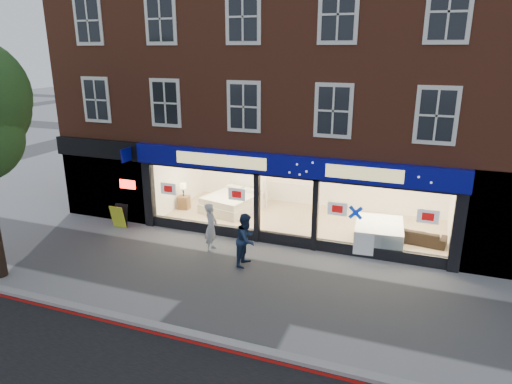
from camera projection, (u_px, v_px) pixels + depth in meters
The scene contains 12 objects.
ground at pixel (254, 285), 13.43m from camera, with size 120.00×120.00×0.00m, color gray.
kerb_line at pixel (207, 346), 10.66m from camera, with size 60.00×0.10×0.01m, color #8C0A07.
kerb_stone at pixel (211, 339), 10.82m from camera, with size 60.00×0.25×0.12m, color gray.
showroom_floor at pixel (301, 222), 18.10m from camera, with size 11.00×4.50×0.10m, color tan.
building at pixel (317, 48), 17.61m from camera, with size 19.00×8.26×10.30m.
display_bed at pixel (234, 201), 19.33m from camera, with size 2.43×2.73×1.34m.
bedside_table at pixel (184, 202), 19.45m from camera, with size 0.45×0.45×0.55m, color brown.
mattress_stack at pixel (379, 234), 15.81m from camera, with size 1.75×2.14×0.79m.
sofa at pixel (420, 236), 15.99m from camera, with size 1.72×0.67×0.50m, color black.
a_board at pixel (119, 216), 17.62m from camera, with size 0.59×0.38×0.91m, color #C6CF24.
pedestrian_grey at pixel (211, 227), 15.51m from camera, with size 0.61×0.40×1.68m, color #B5B9BD.
pedestrian_blue at pixel (246, 240), 14.44m from camera, with size 0.84×0.66×1.73m, color #182744.
Camera 1 is at (4.27, -11.19, 6.65)m, focal length 32.00 mm.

